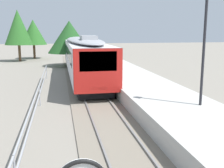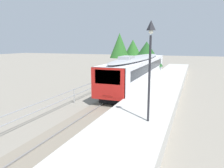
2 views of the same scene
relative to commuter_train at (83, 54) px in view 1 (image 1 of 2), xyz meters
The scene contains 9 objects.
ground_plane 9.32m from the commuter_train, 109.33° to the right, with size 160.00×160.00×0.00m, color gray.
track_rails 8.81m from the commuter_train, 90.00° to the right, with size 3.20×60.00×0.14m.
commuter_train is the anchor object (origin of this frame).
station_platform 9.31m from the commuter_train, 69.20° to the right, with size 3.90×60.00×0.90m, color #B7B5AD.
platform_lamp_mid_platform 14.87m from the commuter_train, 73.88° to the right, with size 0.34×0.34×5.35m.
carpark_fence 18.89m from the commuter_train, 100.09° to the right, with size 0.06×36.06×1.25m.
tree_behind_carpark 17.15m from the commuter_train, 116.76° to the left, with size 3.79×3.79×7.12m.
tree_behind_station_far 8.61m from the commuter_train, 95.89° to the left, with size 5.22×5.22×5.43m.
tree_distant_left 19.73m from the commuter_train, 107.60° to the left, with size 3.98×3.98×5.93m.
Camera 1 is at (-2.12, 5.55, 4.18)m, focal length 43.53 mm.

